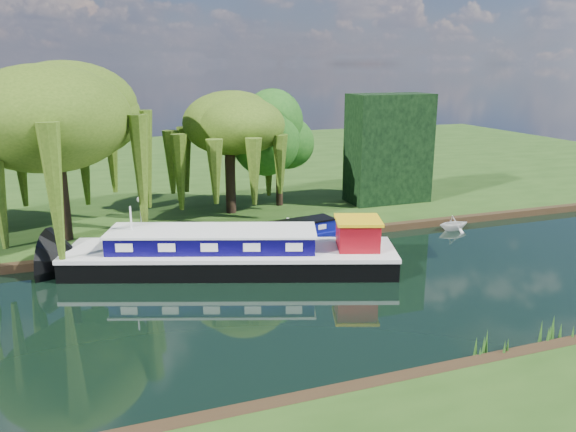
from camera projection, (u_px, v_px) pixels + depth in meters
name	position (u px, v px, depth m)	size (l,w,h in m)	color
ground	(156.00, 318.00, 24.02)	(120.00, 120.00, 0.00)	black
far_bank	(113.00, 173.00, 54.84)	(120.00, 52.00, 0.45)	#1D3A10
dutch_barge	(234.00, 254.00, 29.46)	(17.48, 9.29, 3.62)	black
narrowboat	(275.00, 239.00, 33.05)	(10.96, 3.52, 1.58)	#090D66
white_cruiser	(453.00, 230.00, 36.81)	(1.80, 2.09, 1.10)	silver
willow_left	(54.00, 119.00, 31.50)	(8.16, 8.16, 9.78)	black
willow_right	(229.00, 135.00, 38.02)	(6.14, 6.14, 7.48)	black
tree_far_right	(279.00, 138.00, 40.23)	(4.41, 4.41, 7.21)	black
conifer_hedge	(389.00, 148.00, 41.77)	(6.00, 3.00, 8.00)	black
lamppost	(140.00, 206.00, 33.08)	(0.36, 0.36, 2.56)	silver
mooring_posts	(127.00, 242.00, 31.23)	(19.16, 0.16, 1.00)	silver
reeds_near	(387.00, 365.00, 19.24)	(33.70, 1.50, 1.10)	#245015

